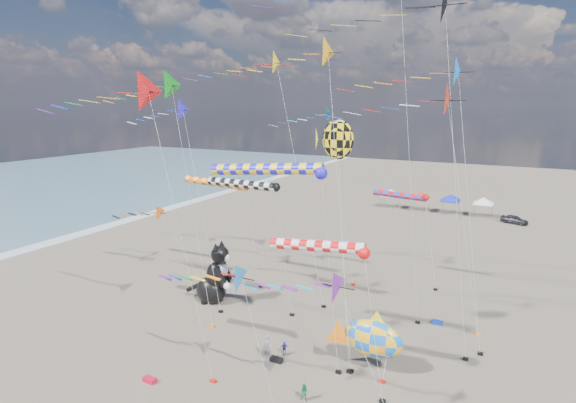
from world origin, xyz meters
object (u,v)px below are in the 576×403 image
(parked_car, at_px, (514,219))
(fish_inflatable, at_px, (372,338))
(cat_inflatable, at_px, (213,272))
(child_green, at_px, (304,392))
(person_adult, at_px, (267,347))
(child_blue, at_px, (284,348))

(parked_car, bearing_deg, fish_inflatable, -168.93)
(fish_inflatable, distance_m, parked_car, 48.23)
(cat_inflatable, bearing_deg, child_green, -37.03)
(child_green, height_order, parked_car, parked_car)
(cat_inflatable, height_order, fish_inflatable, cat_inflatable)
(person_adult, xyz_separation_m, child_blue, (0.77, 1.14, -0.44))
(person_adult, bearing_deg, child_green, -43.60)
(person_adult, xyz_separation_m, child_green, (4.31, -2.89, -0.36))
(fish_inflatable, bearing_deg, child_blue, -171.22)
(cat_inflatable, xyz_separation_m, parked_car, (23.62, 43.73, -2.27))
(fish_inflatable, distance_m, person_adult, 7.40)
(fish_inflatable, bearing_deg, cat_inflatable, 166.42)
(cat_inflatable, xyz_separation_m, child_green, (13.37, -8.85, -2.35))
(fish_inflatable, distance_m, child_green, 5.93)
(child_green, relative_size, parked_car, 0.30)
(fish_inflatable, xyz_separation_m, child_blue, (-6.18, -0.95, -1.89))
(person_adult, height_order, child_blue, person_adult)
(fish_inflatable, relative_size, child_green, 4.73)
(person_adult, distance_m, child_green, 5.20)
(fish_inflatable, height_order, person_adult, fish_inflatable)
(cat_inflatable, bearing_deg, fish_inflatable, -17.09)
(child_blue, relative_size, parked_car, 0.26)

